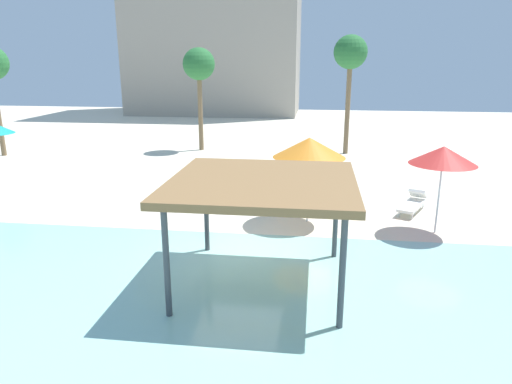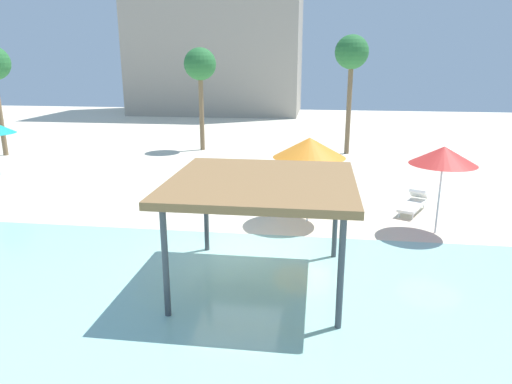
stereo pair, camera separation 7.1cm
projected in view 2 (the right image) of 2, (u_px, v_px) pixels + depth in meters
ground_plane at (237, 253)px, 13.58m from camera, size 80.00×80.00×0.00m
lagoon_water at (188, 366)px, 8.57m from camera, size 44.00×13.50×0.04m
shade_pavilion at (262, 186)px, 11.08m from camera, size 4.37×4.37×2.71m
beach_umbrella_orange_0 at (309, 148)px, 15.50m from camera, size 2.42×2.42×2.94m
beach_umbrella_red_2 at (444, 156)px, 14.49m from camera, size 2.07×2.07×2.84m
lounge_chair_0 at (414, 203)px, 17.20m from camera, size 1.37×1.97×0.74m
palm_tree_1 at (352, 55)px, 26.32m from camera, size 1.90×1.90×6.75m
palm_tree_2 at (200, 66)px, 27.65m from camera, size 1.90×1.90×6.08m
hotel_block_0 at (217, 12)px, 46.82m from camera, size 16.78×9.83×19.75m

